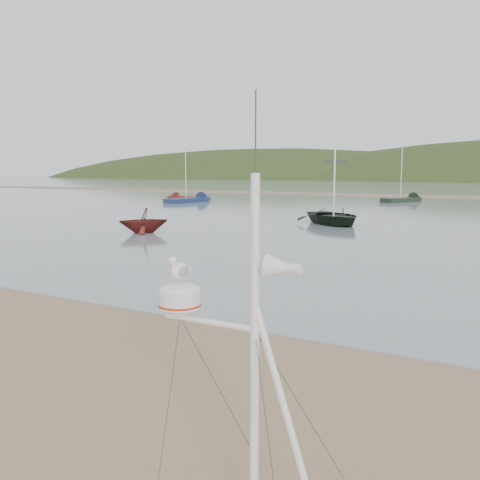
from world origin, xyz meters
The scene contains 8 objects.
ground centered at (0.00, 0.00, 0.00)m, with size 560.00×560.00×0.00m, color #85654D.
sandbar centered at (0.00, 70.00, 0.07)m, with size 560.00×7.00×0.07m, color #85654D.
mast_rig centered at (3.21, -1.59, 1.04)m, with size 1.91×2.04×4.32m.
boat_dark centered at (-5.55, 26.74, 2.68)m, with size 3.78×1.09×5.29m, color black.
boat_red centered at (-13.62, 16.96, 1.41)m, with size 2.36×1.44×2.74m, color #531713.
dinghy_red_far centered at (-31.99, 45.94, 0.29)m, with size 5.98×1.62×1.45m.
sailboat_blue_near centered at (-27.94, 43.81, 0.30)m, with size 2.70×7.54×7.32m.
sailboat_dark_mid centered at (-6.21, 56.09, 0.30)m, with size 4.47×6.84×6.77m.
Camera 1 is at (5.45, -5.77, 3.57)m, focal length 38.00 mm.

